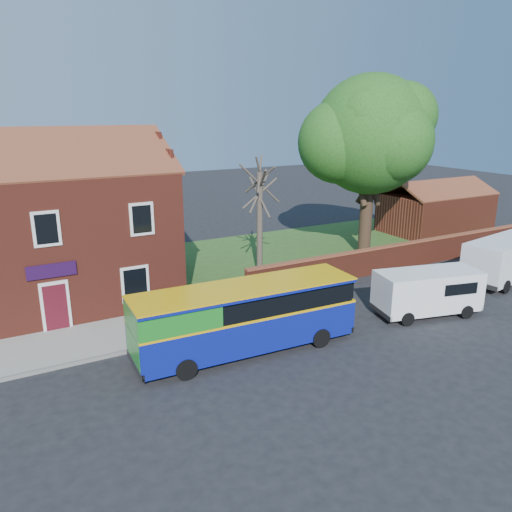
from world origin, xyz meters
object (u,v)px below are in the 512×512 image
van_near (428,291)px  van_far (505,258)px  large_tree (370,138)px  bus (239,316)px

van_near → van_far: van_far is taller
van_near → large_tree: 12.36m
van_near → large_tree: (4.34, 9.67, 6.37)m
bus → large_tree: 17.49m
van_near → large_tree: large_tree is taller
bus → large_tree: (13.83, 8.88, 5.99)m
van_near → van_far: (7.43, 1.35, 0.17)m
van_near → van_far: 7.55m
van_near → van_far: bearing=23.5°
bus → van_near: (9.48, -0.79, -0.37)m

